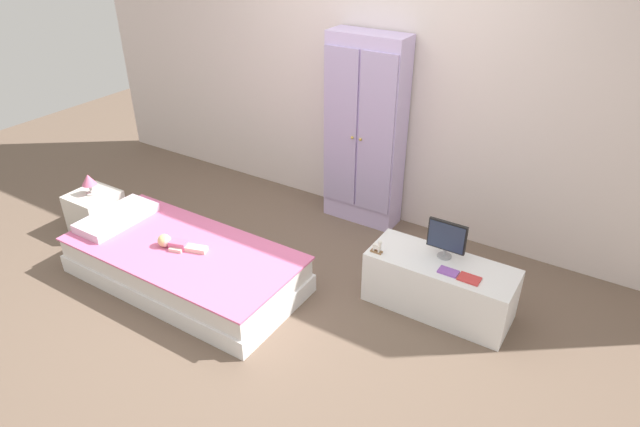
# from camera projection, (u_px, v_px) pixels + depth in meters

# --- Properties ---
(ground_plane) EXTENTS (10.00, 10.00, 0.02)m
(ground_plane) POSITION_uv_depth(u_px,v_px,m) (276.00, 300.00, 4.04)
(ground_plane) COLOR brown
(back_wall) EXTENTS (6.40, 0.05, 2.70)m
(back_wall) POSITION_uv_depth(u_px,v_px,m) (382.00, 69.00, 4.51)
(back_wall) COLOR silver
(back_wall) RESTS_ON ground_plane
(bed) EXTENTS (1.83, 0.87, 0.31)m
(bed) POSITION_uv_depth(u_px,v_px,m) (185.00, 264.00, 4.16)
(bed) COLOR white
(bed) RESTS_ON ground_plane
(pillow) EXTENTS (0.32, 0.62, 0.07)m
(pillow) POSITION_uv_depth(u_px,v_px,m) (117.00, 217.00, 4.39)
(pillow) COLOR silver
(pillow) RESTS_ON bed
(doll) EXTENTS (0.39, 0.18, 0.10)m
(doll) POSITION_uv_depth(u_px,v_px,m) (173.00, 243.00, 4.06)
(doll) COLOR #D6668E
(doll) RESTS_ON bed
(nightstand) EXTENTS (0.38, 0.38, 0.36)m
(nightstand) POSITION_uv_depth(u_px,v_px,m) (96.00, 212.00, 4.80)
(nightstand) COLOR silver
(nightstand) RESTS_ON ground_plane
(table_lamp) EXTENTS (0.13, 0.13, 0.19)m
(table_lamp) POSITION_uv_depth(u_px,v_px,m) (89.00, 181.00, 4.65)
(table_lamp) COLOR #B7B2AD
(table_lamp) RESTS_ON nightstand
(wardrobe) EXTENTS (0.67, 0.30, 1.67)m
(wardrobe) POSITION_uv_depth(u_px,v_px,m) (365.00, 133.00, 4.65)
(wardrobe) COLOR silver
(wardrobe) RESTS_ON ground_plane
(tv_stand) EXTENTS (1.02, 0.41, 0.40)m
(tv_stand) POSITION_uv_depth(u_px,v_px,m) (439.00, 286.00, 3.85)
(tv_stand) COLOR white
(tv_stand) RESTS_ON ground_plane
(tv_monitor) EXTENTS (0.27, 0.10, 0.28)m
(tv_monitor) POSITION_uv_depth(u_px,v_px,m) (447.00, 238.00, 3.72)
(tv_monitor) COLOR #99999E
(tv_monitor) RESTS_ON tv_stand
(rocking_horse_toy) EXTENTS (0.09, 0.04, 0.10)m
(rocking_horse_toy) POSITION_uv_depth(u_px,v_px,m) (378.00, 247.00, 3.83)
(rocking_horse_toy) COLOR #8E6642
(rocking_horse_toy) RESTS_ON tv_stand
(book_purple) EXTENTS (0.13, 0.08, 0.01)m
(book_purple) POSITION_uv_depth(u_px,v_px,m) (448.00, 272.00, 3.64)
(book_purple) COLOR #8E51B2
(book_purple) RESTS_ON tv_stand
(book_red) EXTENTS (0.14, 0.10, 0.01)m
(book_red) POSITION_uv_depth(u_px,v_px,m) (469.00, 279.00, 3.57)
(book_red) COLOR #CC3838
(book_red) RESTS_ON tv_stand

